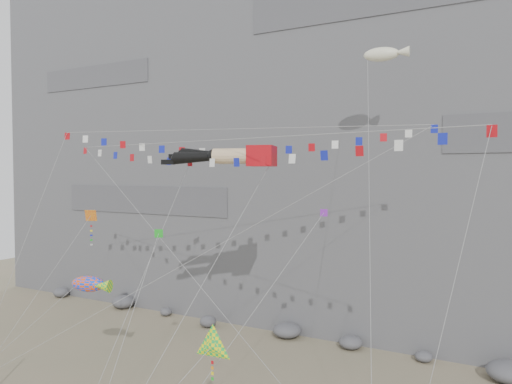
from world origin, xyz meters
TOP-DOWN VIEW (x-y plane):
  - cliff at (0.00, 32.00)m, footprint 80.00×28.00m
  - talus_boulders at (0.00, 17.00)m, footprint 60.00×3.00m
  - legs_kite at (1.31, 5.32)m, footprint 7.95×15.46m
  - flag_banner_upper at (0.35, 7.20)m, footprint 28.93×13.96m
  - flag_banner_lower at (1.81, 3.68)m, footprint 31.70×9.23m
  - harlequin_kite at (-11.53, 4.74)m, footprint 4.25×8.80m
  - fish_windsock at (-8.72, 1.85)m, footprint 8.79×6.39m
  - delta_kite at (5.86, -3.83)m, footprint 5.55×5.64m
  - blimp_windsock at (9.54, 12.63)m, footprint 5.50×14.74m
  - small_kite_a at (-3.36, 7.24)m, footprint 2.43×14.29m
  - small_kite_b at (7.81, 5.25)m, footprint 5.98×11.66m
  - small_kite_c at (-1.74, 1.30)m, footprint 2.71×9.24m

SIDE VIEW (x-z plane):
  - talus_boulders at x=0.00m, z-range 0.00..1.20m
  - delta_kite at x=5.86m, z-range 1.86..11.40m
  - fish_windsock at x=-8.72m, z-range 1.45..12.45m
  - small_kite_c at x=-1.74m, z-range 3.87..17.99m
  - harlequin_kite at x=-11.53m, z-range 4.39..18.68m
  - small_kite_b at x=7.81m, z-range 3.42..20.97m
  - legs_kite at x=1.31m, z-range 5.40..26.80m
  - small_kite_a at x=-3.36m, z-range 5.46..26.78m
  - flag_banner_lower at x=1.81m, z-range 6.04..28.19m
  - flag_banner_upper at x=0.35m, z-range 5.10..31.14m
  - blimp_windsock at x=9.54m, z-range 9.71..37.21m
  - cliff at x=0.00m, z-range 0.00..50.00m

